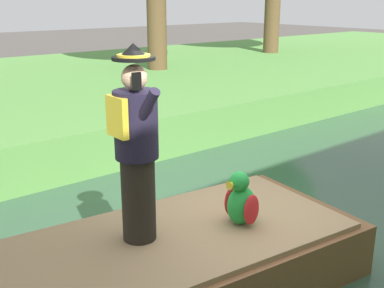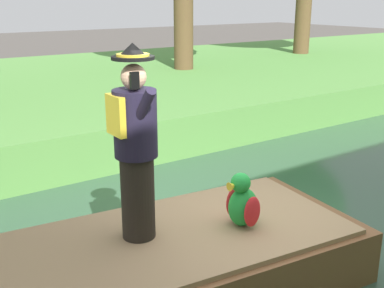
{
  "view_description": "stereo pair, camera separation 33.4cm",
  "coord_description": "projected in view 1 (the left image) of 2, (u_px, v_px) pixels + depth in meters",
  "views": [
    {
      "loc": [
        3.39,
        -3.44,
        2.93
      ],
      "look_at": [
        0.06,
        -0.71,
        1.61
      ],
      "focal_mm": 44.77,
      "sensor_mm": 36.0,
      "label": 1
    },
    {
      "loc": [
        3.59,
        -3.17,
        2.93
      ],
      "look_at": [
        0.06,
        -0.71,
        1.61
      ],
      "focal_mm": 44.77,
      "sensor_mm": 36.0,
      "label": 2
    }
  ],
  "objects": [
    {
      "name": "ground_plane",
      "position": [
        237.0,
        266.0,
        5.45
      ],
      "size": [
        80.0,
        80.0,
        0.0
      ],
      "primitive_type": "plane",
      "color": "#4C4742"
    },
    {
      "name": "canal_water",
      "position": [
        237.0,
        262.0,
        5.44
      ],
      "size": [
        6.58,
        48.0,
        0.1
      ],
      "primitive_type": "cube",
      "color": "#33513D",
      "rests_on": "ground"
    },
    {
      "name": "person_pirate",
      "position": [
        136.0,
        147.0,
        4.34
      ],
      "size": [
        0.61,
        0.42,
        1.85
      ],
      "rotation": [
        0.0,
        0.0,
        0.15
      ],
      "color": "black",
      "rests_on": "boat"
    },
    {
      "name": "parrot_plush",
      "position": [
        241.0,
        201.0,
        4.84
      ],
      "size": [
        0.36,
        0.34,
        0.57
      ],
      "color": "green",
      "rests_on": "boat"
    },
    {
      "name": "boat",
      "position": [
        158.0,
        268.0,
        4.67
      ],
      "size": [
        2.26,
        4.38,
        0.61
      ],
      "color": "brown",
      "rests_on": "canal_water"
    }
  ]
}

